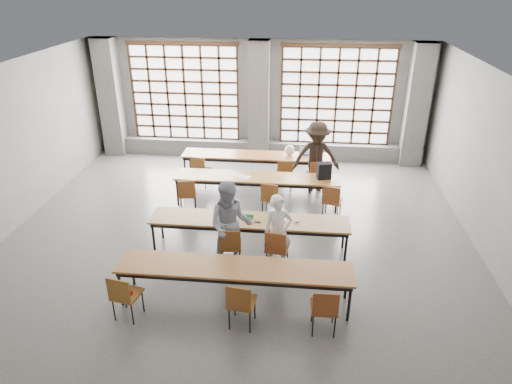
# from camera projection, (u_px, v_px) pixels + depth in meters

# --- Properties ---
(floor) EXTENTS (11.00, 11.00, 0.00)m
(floor) POSITION_uv_depth(u_px,v_px,m) (235.00, 250.00, 9.45)
(floor) COLOR #50504D
(floor) RESTS_ON ground
(ceiling) EXTENTS (11.00, 11.00, 0.00)m
(ceiling) POSITION_uv_depth(u_px,v_px,m) (231.00, 80.00, 7.91)
(ceiling) COLOR silver
(ceiling) RESTS_ON floor
(wall_back) EXTENTS (10.00, 0.00, 10.00)m
(wall_back) POSITION_uv_depth(u_px,v_px,m) (260.00, 99.00, 13.60)
(wall_back) COLOR #5F5F5C
(wall_back) RESTS_ON floor
(wall_right) EXTENTS (0.00, 11.00, 11.00)m
(wall_right) POSITION_uv_depth(u_px,v_px,m) (507.00, 184.00, 8.22)
(wall_right) COLOR #5F5F5C
(wall_right) RESTS_ON floor
(column_left) EXTENTS (0.60, 0.55, 3.50)m
(column_left) POSITION_uv_depth(u_px,v_px,m) (111.00, 98.00, 13.76)
(column_left) COLOR #50504D
(column_left) RESTS_ON floor
(column_mid) EXTENTS (0.60, 0.55, 3.50)m
(column_mid) POSITION_uv_depth(u_px,v_px,m) (259.00, 102.00, 13.35)
(column_mid) COLOR #50504D
(column_mid) RESTS_ON floor
(column_right) EXTENTS (0.60, 0.55, 3.50)m
(column_right) POSITION_uv_depth(u_px,v_px,m) (417.00, 106.00, 12.94)
(column_right) COLOR #50504D
(column_right) RESTS_ON floor
(window_left) EXTENTS (3.32, 0.12, 3.00)m
(window_left) POSITION_uv_depth(u_px,v_px,m) (185.00, 93.00, 13.67)
(window_left) COLOR white
(window_left) RESTS_ON wall_back
(window_right) EXTENTS (3.32, 0.12, 3.00)m
(window_right) POSITION_uv_depth(u_px,v_px,m) (337.00, 97.00, 13.26)
(window_right) COLOR white
(window_right) RESTS_ON wall_back
(sill_ledge) EXTENTS (9.80, 0.35, 0.50)m
(sill_ledge) POSITION_uv_depth(u_px,v_px,m) (259.00, 149.00, 14.08)
(sill_ledge) COLOR #50504D
(sill_ledge) RESTS_ON floor
(desk_row_a) EXTENTS (4.00, 0.70, 0.73)m
(desk_row_a) POSITION_uv_depth(u_px,v_px,m) (256.00, 157.00, 12.36)
(desk_row_a) COLOR brown
(desk_row_a) RESTS_ON floor
(desk_row_b) EXTENTS (4.00, 0.70, 0.73)m
(desk_row_b) POSITION_uv_depth(u_px,v_px,m) (257.00, 179.00, 11.05)
(desk_row_b) COLOR brown
(desk_row_b) RESTS_ON floor
(desk_row_c) EXTENTS (4.00, 0.70, 0.73)m
(desk_row_c) POSITION_uv_depth(u_px,v_px,m) (249.00, 222.00, 9.15)
(desk_row_c) COLOR brown
(desk_row_c) RESTS_ON floor
(desk_row_d) EXTENTS (4.00, 0.70, 0.73)m
(desk_row_d) POSITION_uv_depth(u_px,v_px,m) (234.00, 270.00, 7.69)
(desk_row_d) COLOR brown
(desk_row_d) RESTS_ON floor
(chair_back_left) EXTENTS (0.51, 0.51, 0.88)m
(chair_back_left) POSITION_uv_depth(u_px,v_px,m) (200.00, 168.00, 11.99)
(chair_back_left) COLOR brown
(chair_back_left) RESTS_ON floor
(chair_back_mid) EXTENTS (0.46, 0.46, 0.88)m
(chair_back_mid) POSITION_uv_depth(u_px,v_px,m) (285.00, 172.00, 11.78)
(chair_back_mid) COLOR brown
(chair_back_mid) RESTS_ON floor
(chair_back_right) EXTENTS (0.51, 0.51, 0.88)m
(chair_back_right) POSITION_uv_depth(u_px,v_px,m) (316.00, 173.00, 11.71)
(chair_back_right) COLOR #682F14
(chair_back_right) RESTS_ON floor
(chair_mid_left) EXTENTS (0.49, 0.50, 0.88)m
(chair_mid_left) POSITION_uv_depth(u_px,v_px,m) (187.00, 192.00, 10.69)
(chair_mid_left) COLOR brown
(chair_mid_left) RESTS_ON floor
(chair_mid_centre) EXTENTS (0.51, 0.51, 0.88)m
(chair_mid_centre) POSITION_uv_depth(u_px,v_px,m) (271.00, 196.00, 10.51)
(chair_mid_centre) COLOR brown
(chair_mid_centre) RESTS_ON floor
(chair_mid_right) EXTENTS (0.52, 0.52, 0.88)m
(chair_mid_right) POSITION_uv_depth(u_px,v_px,m) (332.00, 199.00, 10.38)
(chair_mid_right) COLOR brown
(chair_mid_right) RESTS_ON floor
(chair_front_left) EXTENTS (0.46, 0.47, 0.88)m
(chair_front_left) POSITION_uv_depth(u_px,v_px,m) (230.00, 244.00, 8.67)
(chair_front_left) COLOR brown
(chair_front_left) RESTS_ON floor
(chair_front_right) EXTENTS (0.48, 0.48, 0.88)m
(chair_front_right) POSITION_uv_depth(u_px,v_px,m) (277.00, 246.00, 8.59)
(chair_front_right) COLOR brown
(chair_front_right) RESTS_ON floor
(chair_near_left) EXTENTS (0.49, 0.50, 0.88)m
(chair_near_left) POSITION_uv_depth(u_px,v_px,m) (124.00, 293.00, 7.34)
(chair_near_left) COLOR brown
(chair_near_left) RESTS_ON floor
(chair_near_mid) EXTENTS (0.47, 0.47, 0.88)m
(chair_near_mid) POSITION_uv_depth(u_px,v_px,m) (241.00, 301.00, 7.17)
(chair_near_mid) COLOR brown
(chair_near_mid) RESTS_ON floor
(chair_near_right) EXTENTS (0.43, 0.44, 0.88)m
(chair_near_right) POSITION_uv_depth(u_px,v_px,m) (325.00, 306.00, 7.05)
(chair_near_right) COLOR brown
(chair_near_right) RESTS_ON floor
(student_male) EXTENTS (0.63, 0.49, 1.52)m
(student_male) POSITION_uv_depth(u_px,v_px,m) (278.00, 232.00, 8.61)
(student_male) COLOR white
(student_male) RESTS_ON floor
(student_female) EXTENTS (0.89, 0.71, 1.75)m
(student_female) POSITION_uv_depth(u_px,v_px,m) (231.00, 225.00, 8.64)
(student_female) COLOR navy
(student_female) RESTS_ON floor
(student_back) EXTENTS (1.25, 0.79, 1.85)m
(student_back) POSITION_uv_depth(u_px,v_px,m) (316.00, 157.00, 11.65)
(student_back) COLOR black
(student_back) RESTS_ON floor
(laptop_front) EXTENTS (0.40, 0.36, 0.26)m
(laptop_front) POSITION_uv_depth(u_px,v_px,m) (277.00, 215.00, 9.15)
(laptop_front) COLOR silver
(laptop_front) RESTS_ON desk_row_c
(laptop_back) EXTENTS (0.40, 0.35, 0.26)m
(laptop_back) POSITION_uv_depth(u_px,v_px,m) (306.00, 153.00, 12.28)
(laptop_back) COLOR silver
(laptop_back) RESTS_ON desk_row_a
(mouse) EXTENTS (0.11, 0.08, 0.04)m
(mouse) POSITION_uv_depth(u_px,v_px,m) (297.00, 221.00, 9.01)
(mouse) COLOR silver
(mouse) RESTS_ON desk_row_c
(green_box) EXTENTS (0.25, 0.09, 0.09)m
(green_box) POSITION_uv_depth(u_px,v_px,m) (247.00, 215.00, 9.18)
(green_box) COLOR green
(green_box) RESTS_ON desk_row_c
(phone) EXTENTS (0.14, 0.07, 0.01)m
(phone) POSITION_uv_depth(u_px,v_px,m) (258.00, 222.00, 9.02)
(phone) COLOR black
(phone) RESTS_ON desk_row_c
(paper_sheet_a) EXTENTS (0.36, 0.32, 0.00)m
(paper_sheet_a) POSITION_uv_depth(u_px,v_px,m) (233.00, 175.00, 11.12)
(paper_sheet_a) COLOR white
(paper_sheet_a) RESTS_ON desk_row_b
(paper_sheet_b) EXTENTS (0.35, 0.30, 0.00)m
(paper_sheet_b) POSITION_uv_depth(u_px,v_px,m) (244.00, 177.00, 11.00)
(paper_sheet_b) COLOR white
(paper_sheet_b) RESTS_ON desk_row_b
(backpack) EXTENTS (0.36, 0.27, 0.40)m
(backpack) POSITION_uv_depth(u_px,v_px,m) (324.00, 171.00, 10.83)
(backpack) COLOR black
(backpack) RESTS_ON desk_row_b
(plastic_bag) EXTENTS (0.32, 0.29, 0.29)m
(plastic_bag) POSITION_uv_depth(u_px,v_px,m) (290.00, 150.00, 12.23)
(plastic_bag) COLOR white
(plastic_bag) RESTS_ON desk_row_a
(red_pouch) EXTENTS (0.22, 0.15, 0.06)m
(red_pouch) POSITION_uv_depth(u_px,v_px,m) (126.00, 292.00, 7.43)
(red_pouch) COLOR #AB1715
(red_pouch) RESTS_ON chair_near_left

